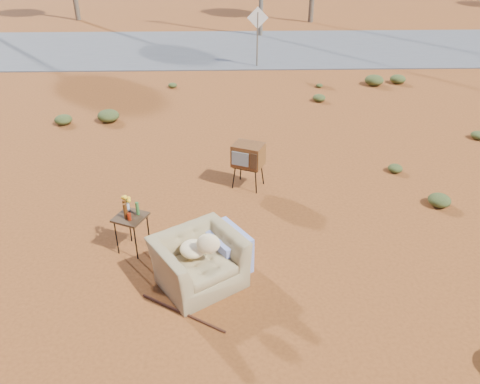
{
  "coord_description": "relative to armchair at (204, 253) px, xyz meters",
  "views": [
    {
      "loc": [
        0.33,
        -5.97,
        4.91
      ],
      "look_at": [
        0.53,
        1.07,
        0.8
      ],
      "focal_mm": 35.0,
      "sensor_mm": 36.0,
      "label": 1
    }
  ],
  "objects": [
    {
      "name": "ground",
      "position": [
        0.05,
        0.26,
        -0.51
      ],
      "size": [
        140.0,
        140.0,
        0.0
      ],
      "primitive_type": "plane",
      "color": "brown",
      "rests_on": "ground"
    },
    {
      "name": "highway",
      "position": [
        0.05,
        15.26,
        -0.49
      ],
      "size": [
        140.0,
        7.0,
        0.04
      ],
      "primitive_type": "cube",
      "color": "#565659",
      "rests_on": "ground"
    },
    {
      "name": "armchair",
      "position": [
        0.0,
        0.0,
        0.0
      ],
      "size": [
        1.6,
        1.58,
        1.09
      ],
      "rotation": [
        0.0,
        0.0,
        0.58
      ],
      "color": "#927B4F",
      "rests_on": "ground"
    },
    {
      "name": "tv_unit",
      "position": [
        0.81,
        2.94,
        0.21
      ],
      "size": [
        0.74,
        0.69,
        0.97
      ],
      "rotation": [
        0.0,
        0.0,
        -0.42
      ],
      "color": "black",
      "rests_on": "ground"
    },
    {
      "name": "side_table",
      "position": [
        -1.26,
        0.83,
        0.2
      ],
      "size": [
        0.63,
        0.63,
        0.97
      ],
      "rotation": [
        0.0,
        0.0,
        -0.43
      ],
      "color": "#3A2415",
      "rests_on": "ground"
    },
    {
      "name": "rusty_bar",
      "position": [
        -0.3,
        -0.76,
        -0.49
      ],
      "size": [
        1.26,
        0.8,
        0.04
      ],
      "primitive_type": "cylinder",
      "rotation": [
        0.0,
        1.57,
        -0.56
      ],
      "color": "#461C12",
      "rests_on": "ground"
    },
    {
      "name": "road_sign",
      "position": [
        1.55,
        12.26,
        0.99
      ],
      "size": [
        0.78,
        0.06,
        2.19
      ],
      "color": "brown",
      "rests_on": "ground"
    },
    {
      "name": "scrub_patch",
      "position": [
        -0.77,
        4.67,
        -0.37
      ],
      "size": [
        17.49,
        8.07,
        0.33
      ],
      "color": "#444C21",
      "rests_on": "ground"
    }
  ]
}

